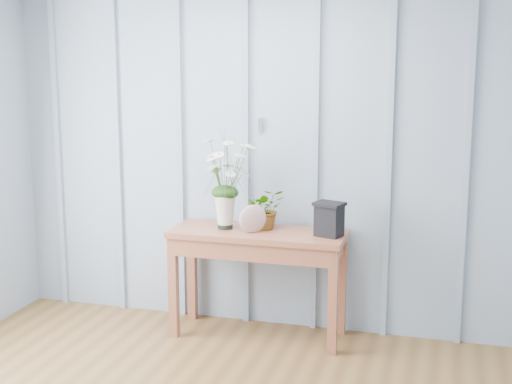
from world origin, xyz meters
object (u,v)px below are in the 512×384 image
(daisy_vase, at_px, (225,170))
(felt_disc_vessel, at_px, (253,219))
(sideboard, at_px, (258,247))
(carved_box, at_px, (329,219))

(daisy_vase, distance_m, felt_disc_vessel, 0.39)
(daisy_vase, bearing_deg, sideboard, -0.76)
(daisy_vase, bearing_deg, felt_disc_vessel, -16.01)
(sideboard, bearing_deg, carved_box, -0.97)
(sideboard, distance_m, carved_box, 0.54)
(felt_disc_vessel, height_order, carved_box, carved_box)
(daisy_vase, bearing_deg, carved_box, -0.90)
(felt_disc_vessel, xyz_separation_m, carved_box, (0.51, 0.05, 0.02))
(daisy_vase, xyz_separation_m, felt_disc_vessel, (0.22, -0.06, -0.32))
(sideboard, xyz_separation_m, daisy_vase, (-0.24, 0.00, 0.53))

